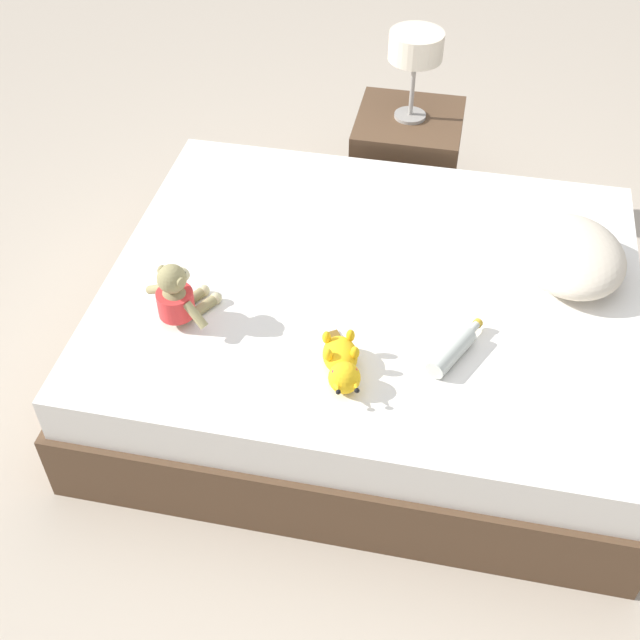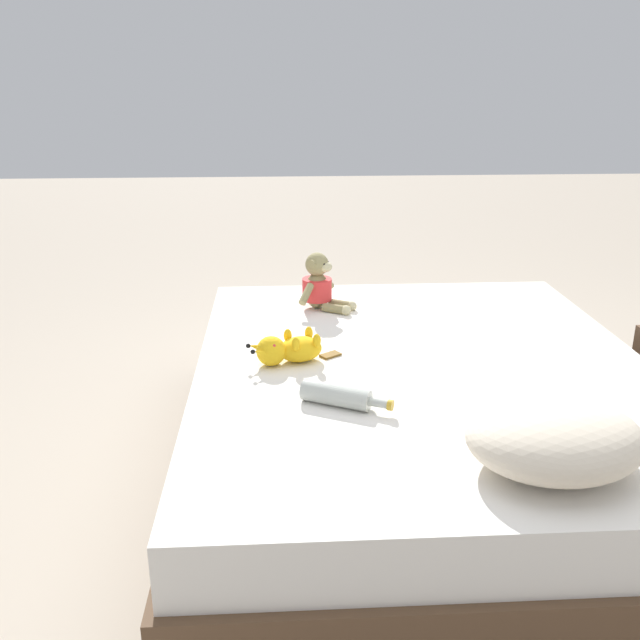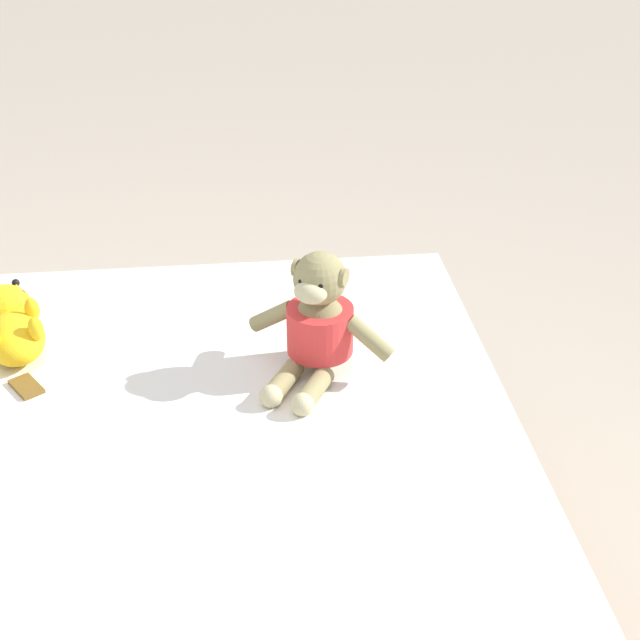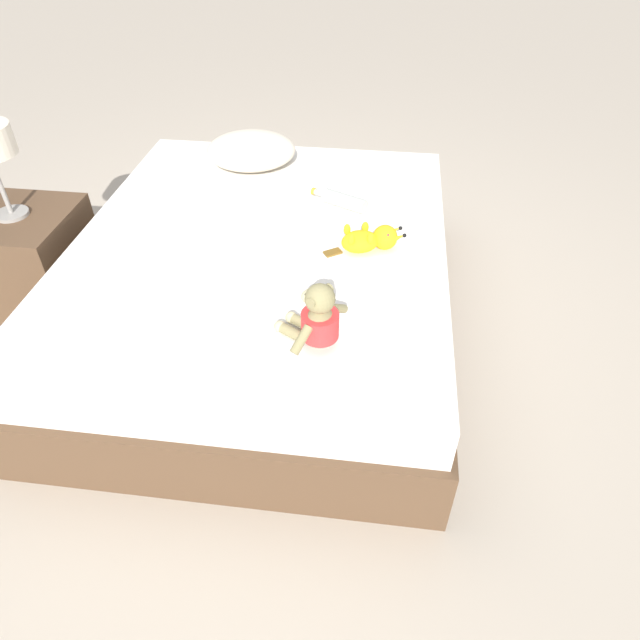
# 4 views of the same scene
# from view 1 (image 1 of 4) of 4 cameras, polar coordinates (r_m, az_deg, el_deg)

# --- Properties ---
(ground_plane) EXTENTS (16.00, 16.00, 0.00)m
(ground_plane) POSITION_cam_1_polar(r_m,az_deg,el_deg) (3.21, 3.35, -3.46)
(ground_plane) COLOR #B7A893
(bed) EXTENTS (1.57, 1.92, 0.46)m
(bed) POSITION_cam_1_polar(r_m,az_deg,el_deg) (3.05, 3.52, -0.57)
(bed) COLOR brown
(bed) RESTS_ON ground_plane
(pillow) EXTENTS (0.50, 0.45, 0.16)m
(pillow) POSITION_cam_1_polar(r_m,az_deg,el_deg) (2.99, 17.12, 4.34)
(pillow) COLOR beige
(pillow) RESTS_ON bed
(plush_monkey) EXTENTS (0.25, 0.26, 0.24)m
(plush_monkey) POSITION_cam_1_polar(r_m,az_deg,el_deg) (2.72, -9.90, 1.55)
(plush_monkey) COLOR #8E8456
(plush_monkey) RESTS_ON bed
(plush_yellow_creature) EXTENTS (0.33, 0.17, 0.10)m
(plush_yellow_creature) POSITION_cam_1_polar(r_m,az_deg,el_deg) (2.53, 1.54, -3.09)
(plush_yellow_creature) COLOR yellow
(plush_yellow_creature) RESTS_ON bed
(glass_bottle) EXTENTS (0.27, 0.16, 0.06)m
(glass_bottle) POSITION_cam_1_polar(r_m,az_deg,el_deg) (2.63, 9.25, -2.13)
(glass_bottle) COLOR #B7BCB2
(glass_bottle) RESTS_ON bed
(nightstand) EXTENTS (0.47, 0.47, 0.49)m
(nightstand) POSITION_cam_1_polar(r_m,az_deg,el_deg) (3.88, 6.01, 10.76)
(nightstand) COLOR brown
(nightstand) RESTS_ON ground_plane
(bedside_lamp) EXTENTS (0.23, 0.23, 0.39)m
(bedside_lamp) POSITION_cam_1_polar(r_m,az_deg,el_deg) (3.60, 6.70, 18.22)
(bedside_lamp) COLOR gray
(bedside_lamp) RESTS_ON nightstand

